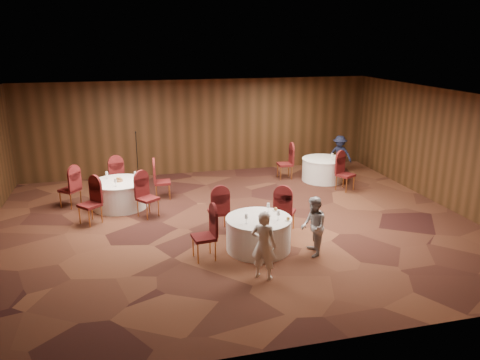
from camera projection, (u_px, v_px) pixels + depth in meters
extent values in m
plane|color=black|center=(234.00, 224.00, 11.83)|extent=(12.00, 12.00, 0.00)
plane|color=silver|center=(234.00, 97.00, 10.90)|extent=(12.00, 12.00, 0.00)
plane|color=black|center=(200.00, 127.00, 16.00)|extent=(12.00, 0.00, 12.00)
plane|color=black|center=(315.00, 250.00, 6.73)|extent=(12.00, 0.00, 12.00)
plane|color=black|center=(447.00, 149.00, 12.77)|extent=(0.00, 10.00, 10.00)
cylinder|color=white|center=(258.00, 234.00, 10.35)|extent=(1.43, 1.43, 0.72)
cylinder|color=white|center=(259.00, 219.00, 10.24)|extent=(1.45, 1.45, 0.03)
cylinder|color=white|center=(120.00, 195.00, 12.96)|extent=(1.49, 1.49, 0.72)
cylinder|color=white|center=(119.00, 182.00, 12.85)|extent=(1.53, 1.53, 0.03)
cylinder|color=white|center=(323.00, 170.00, 15.38)|extent=(1.37, 1.37, 0.72)
cylinder|color=white|center=(324.00, 159.00, 15.27)|extent=(1.39, 1.39, 0.03)
cylinder|color=silver|center=(278.00, 220.00, 10.12)|extent=(0.06, 0.06, 0.01)
cylinder|color=silver|center=(278.00, 217.00, 10.11)|extent=(0.01, 0.01, 0.11)
cone|color=silver|center=(278.00, 213.00, 10.08)|extent=(0.08, 0.08, 0.10)
cylinder|color=silver|center=(263.00, 227.00, 9.77)|extent=(0.06, 0.06, 0.01)
cylinder|color=silver|center=(263.00, 224.00, 9.75)|extent=(0.01, 0.01, 0.11)
cone|color=silver|center=(263.00, 219.00, 9.72)|extent=(0.08, 0.08, 0.10)
cylinder|color=silver|center=(268.00, 212.00, 10.59)|extent=(0.06, 0.06, 0.01)
cylinder|color=silver|center=(268.00, 210.00, 10.57)|extent=(0.01, 0.01, 0.11)
cone|color=silver|center=(268.00, 205.00, 10.54)|extent=(0.08, 0.08, 0.10)
cylinder|color=silver|center=(246.00, 223.00, 9.94)|extent=(0.06, 0.06, 0.01)
cylinder|color=silver|center=(246.00, 221.00, 9.92)|extent=(0.01, 0.01, 0.11)
cone|color=silver|center=(246.00, 216.00, 9.89)|extent=(0.08, 0.08, 0.10)
cylinder|color=white|center=(267.00, 227.00, 9.76)|extent=(0.15, 0.15, 0.01)
sphere|color=#9E6B33|center=(267.00, 225.00, 9.74)|extent=(0.08, 0.08, 0.08)
cylinder|color=white|center=(288.00, 220.00, 10.09)|extent=(0.15, 0.15, 0.01)
sphere|color=#9E6B33|center=(288.00, 219.00, 10.08)|extent=(0.08, 0.08, 0.08)
cylinder|color=white|center=(276.00, 210.00, 10.67)|extent=(0.15, 0.15, 0.01)
sphere|color=#9E6B33|center=(276.00, 209.00, 10.66)|extent=(0.08, 0.08, 0.08)
cylinder|color=silver|center=(135.00, 179.00, 13.05)|extent=(0.06, 0.06, 0.01)
cylinder|color=silver|center=(135.00, 177.00, 13.03)|extent=(0.01, 0.01, 0.11)
cone|color=silver|center=(135.00, 173.00, 13.00)|extent=(0.08, 0.08, 0.10)
cylinder|color=silver|center=(107.00, 179.00, 13.07)|extent=(0.06, 0.06, 0.01)
cylinder|color=silver|center=(107.00, 177.00, 13.05)|extent=(0.01, 0.01, 0.11)
cone|color=silver|center=(107.00, 173.00, 13.02)|extent=(0.08, 0.08, 0.10)
cylinder|color=silver|center=(116.00, 186.00, 12.42)|extent=(0.06, 0.06, 0.01)
cylinder|color=silver|center=(116.00, 184.00, 12.41)|extent=(0.01, 0.01, 0.11)
cone|color=silver|center=(115.00, 180.00, 12.37)|extent=(0.08, 0.08, 0.10)
cylinder|color=brown|center=(119.00, 180.00, 12.84)|extent=(0.22, 0.22, 0.06)
sphere|color=#9E6B33|center=(117.00, 178.00, 12.83)|extent=(0.07, 0.07, 0.07)
sphere|color=#9E6B33|center=(120.00, 178.00, 12.81)|extent=(0.07, 0.07, 0.07)
cylinder|color=silver|center=(332.00, 160.00, 15.12)|extent=(0.06, 0.06, 0.01)
cylinder|color=silver|center=(332.00, 158.00, 15.11)|extent=(0.01, 0.01, 0.11)
cone|color=silver|center=(332.00, 155.00, 15.08)|extent=(0.08, 0.08, 0.10)
cylinder|color=black|center=(139.00, 186.00, 14.90)|extent=(0.24, 0.24, 0.02)
cylinder|color=black|center=(137.00, 159.00, 14.64)|extent=(0.02, 0.02, 1.74)
cylinder|color=black|center=(135.00, 132.00, 14.45)|extent=(0.04, 0.12, 0.04)
imported|color=white|center=(264.00, 245.00, 9.00)|extent=(0.61, 0.56, 1.39)
imported|color=#A6A6AA|center=(313.00, 227.00, 10.00)|extent=(0.61, 0.72, 1.31)
imported|color=black|center=(339.00, 154.00, 16.15)|extent=(0.98, 0.89, 1.32)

